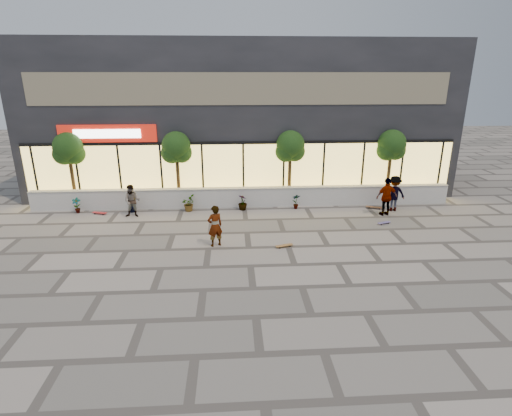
{
  "coord_description": "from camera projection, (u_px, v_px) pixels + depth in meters",
  "views": [
    {
      "loc": [
        -0.61,
        -13.23,
        6.71
      ],
      "look_at": [
        0.37,
        2.83,
        1.3
      ],
      "focal_mm": 28.0,
      "sensor_mm": 36.0,
      "label": 1
    }
  ],
  "objects": [
    {
      "name": "retail_building",
      "position": [
        241.0,
        115.0,
        25.15
      ],
      "size": [
        24.0,
        9.17,
        8.5
      ],
      "color": "black",
      "rests_on": "ground"
    },
    {
      "name": "skateboard_left",
      "position": [
        100.0,
        213.0,
        20.11
      ],
      "size": [
        0.77,
        0.4,
        0.09
      ],
      "rotation": [
        0.0,
        0.0,
        -0.29
      ],
      "color": "red",
      "rests_on": "ground"
    },
    {
      "name": "tree_midwest",
      "position": [
        176.0,
        149.0,
        20.82
      ],
      "size": [
        1.6,
        1.5,
        3.92
      ],
      "color": "#443218",
      "rests_on": "ground"
    },
    {
      "name": "skater_right_near",
      "position": [
        387.0,
        197.0,
        19.71
      ],
      "size": [
        1.18,
        0.67,
        1.9
      ],
      "primitive_type": "imported",
      "rotation": [
        0.0,
        0.0,
        3.33
      ],
      "color": "white",
      "rests_on": "ground"
    },
    {
      "name": "tree_west",
      "position": [
        68.0,
        150.0,
        20.5
      ],
      "size": [
        1.6,
        1.5,
        3.92
      ],
      "color": "#443218",
      "rests_on": "ground"
    },
    {
      "name": "skater_right_far",
      "position": [
        394.0,
        194.0,
        20.39
      ],
      "size": [
        1.23,
        0.75,
        1.83
      ],
      "primitive_type": "imported",
      "rotation": [
        0.0,
        0.0,
        3.2
      ],
      "color": "#943D1A",
      "rests_on": "ground"
    },
    {
      "name": "skateboard_right_far",
      "position": [
        384.0,
        223.0,
        18.8
      ],
      "size": [
        0.71,
        0.41,
        0.08
      ],
      "rotation": [
        0.0,
        0.0,
        0.36
      ],
      "color": "#554A88",
      "rests_on": "ground"
    },
    {
      "name": "skater_left",
      "position": [
        132.0,
        201.0,
        19.53
      ],
      "size": [
        0.81,
        0.65,
        1.63
      ],
      "primitive_type": "imported",
      "rotation": [
        0.0,
        0.0,
        -0.04
      ],
      "color": "tan",
      "rests_on": "ground"
    },
    {
      "name": "skateboard_right_near",
      "position": [
        374.0,
        207.0,
        20.93
      ],
      "size": [
        0.86,
        0.51,
        0.1
      ],
      "rotation": [
        0.0,
        0.0,
        -0.38
      ],
      "color": "brown",
      "rests_on": "ground"
    },
    {
      "name": "ground",
      "position": [
        251.0,
        266.0,
        14.69
      ],
      "size": [
        80.0,
        80.0,
        0.0
      ],
      "primitive_type": "plane",
      "color": "#A0948A",
      "rests_on": "ground"
    },
    {
      "name": "shrub_c",
      "position": [
        188.0,
        203.0,
        20.5
      ],
      "size": [
        0.68,
        0.77,
        0.81
      ],
      "primitive_type": "imported",
      "rotation": [
        0.0,
        0.0,
        1.64
      ],
      "color": "#153310",
      "rests_on": "ground"
    },
    {
      "name": "shrub_a",
      "position": [
        77.0,
        205.0,
        20.17
      ],
      "size": [
        0.43,
        0.29,
        0.81
      ],
      "primitive_type": "imported",
      "color": "#153310",
      "rests_on": "ground"
    },
    {
      "name": "skater_center",
      "position": [
        215.0,
        226.0,
        16.16
      ],
      "size": [
        0.75,
        0.64,
        1.74
      ],
      "primitive_type": "imported",
      "rotation": [
        0.0,
        0.0,
        3.57
      ],
      "color": "white",
      "rests_on": "ground"
    },
    {
      "name": "planter_wall",
      "position": [
        244.0,
        197.0,
        21.15
      ],
      "size": [
        22.0,
        0.42,
        1.04
      ],
      "color": "silver",
      "rests_on": "ground"
    },
    {
      "name": "shrub_e",
      "position": [
        296.0,
        201.0,
        20.82
      ],
      "size": [
        0.46,
        0.35,
        0.81
      ],
      "primitive_type": "imported",
      "rotation": [
        0.0,
        0.0,
        3.28
      ],
      "color": "#153310",
      "rests_on": "ground"
    },
    {
      "name": "shrub_d",
      "position": [
        243.0,
        202.0,
        20.66
      ],
      "size": [
        0.64,
        0.64,
        0.81
      ],
      "primitive_type": "imported",
      "rotation": [
        0.0,
        0.0,
        2.46
      ],
      "color": "#153310",
      "rests_on": "ground"
    },
    {
      "name": "shrub_b",
      "position": [
        133.0,
        204.0,
        20.34
      ],
      "size": [
        0.57,
        0.57,
        0.81
      ],
      "primitive_type": "imported",
      "rotation": [
        0.0,
        0.0,
        0.82
      ],
      "color": "#153310",
      "rests_on": "ground"
    },
    {
      "name": "tree_mideast",
      "position": [
        290.0,
        148.0,
        21.17
      ],
      "size": [
        1.6,
        1.5,
        3.92
      ],
      "color": "#443218",
      "rests_on": "ground"
    },
    {
      "name": "skateboard_center",
      "position": [
        284.0,
        245.0,
        16.27
      ],
      "size": [
        0.76,
        0.4,
        0.09
      ],
      "rotation": [
        0.0,
        0.0,
        0.31
      ],
      "color": "brown",
      "rests_on": "ground"
    },
    {
      "name": "tree_east",
      "position": [
        391.0,
        147.0,
        21.49
      ],
      "size": [
        1.6,
        1.5,
        3.92
      ],
      "color": "#443218",
      "rests_on": "ground"
    }
  ]
}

